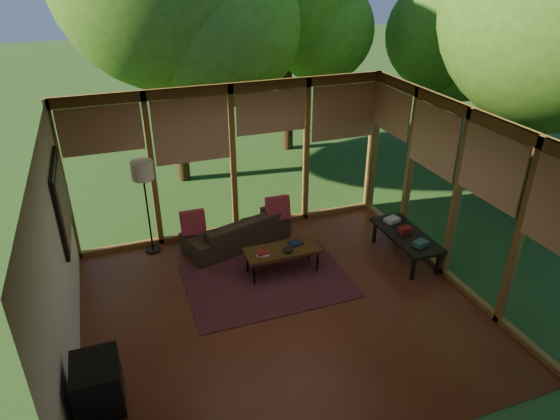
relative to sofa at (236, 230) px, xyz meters
name	(u,v)px	position (x,y,z in m)	size (l,w,h in m)	color
floor	(283,310)	(0.12, -2.00, -0.27)	(5.50, 5.50, 0.00)	brown
ceiling	(283,129)	(0.12, -2.00, 2.43)	(5.50, 5.50, 0.00)	white
wall_left	(59,268)	(-2.63, -2.00, 1.08)	(0.04, 5.00, 2.70)	silver
wall_front	(379,356)	(0.12, -4.50, 1.08)	(5.50, 0.04, 2.70)	silver
window_wall_back	(233,162)	(0.12, 0.50, 1.08)	(5.50, 0.12, 2.70)	olive
window_wall_right	(457,197)	(2.87, -2.00, 1.08)	(0.12, 5.00, 2.70)	olive
exterior_lawn	(428,110)	(8.12, 6.00, -0.28)	(40.00, 40.00, 0.00)	#29511E
tree_far	(442,35)	(6.05, 3.08, 2.56)	(2.68, 2.68, 4.18)	#3A2815
rug	(268,281)	(0.14, -1.27, -0.26)	(2.50, 1.77, 0.01)	maroon
sofa	(236,230)	(0.00, 0.00, 0.00)	(1.85, 0.73, 0.54)	#392C1C
pillow_left	(193,223)	(-0.75, -0.05, 0.31)	(0.40, 0.13, 0.40)	maroon
pillow_right	(278,209)	(0.75, -0.05, 0.32)	(0.42, 0.14, 0.42)	maroon
ct_book_lower	(262,254)	(0.10, -1.15, 0.17)	(0.20, 0.15, 0.03)	beige
ct_book_upper	(262,252)	(0.10, -1.15, 0.20)	(0.18, 0.14, 0.03)	maroon
ct_book_side	(295,243)	(0.70, -1.02, 0.17)	(0.21, 0.16, 0.03)	#161B33
ct_bowl	(288,250)	(0.50, -1.20, 0.19)	(0.16, 0.16, 0.07)	black
television	(98,384)	(-2.33, -3.45, 0.58)	(0.45, 0.55, 0.50)	black
console_book_a	(421,243)	(2.52, -1.79, 0.22)	(0.22, 0.16, 0.08)	#325751
console_book_b	(405,230)	(2.52, -1.34, 0.23)	(0.20, 0.15, 0.09)	maroon
console_book_c	(392,220)	(2.52, -0.94, 0.22)	(0.24, 0.18, 0.07)	beige
floor_lamp	(143,176)	(-1.43, 0.27, 1.13)	(0.36, 0.36, 1.65)	black
coffee_table	(283,251)	(0.45, -1.10, 0.12)	(1.20, 0.50, 0.43)	#4C2F14
side_console	(406,236)	(2.52, -1.39, 0.14)	(0.60, 1.40, 0.46)	black
wall_painting	(62,201)	(-2.59, -0.60, 1.28)	(0.06, 1.35, 1.15)	black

